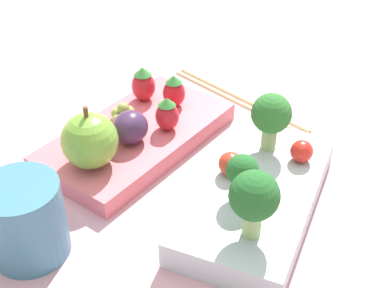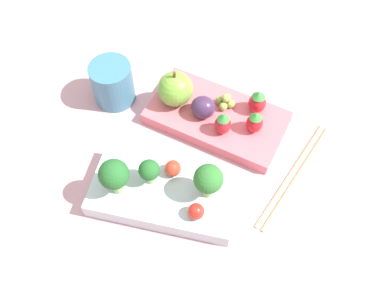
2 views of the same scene
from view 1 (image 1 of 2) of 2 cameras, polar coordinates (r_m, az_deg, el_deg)
ground_plane at (r=0.56m, az=0.35°, el=-3.12°), size 4.00×4.00×0.00m
bento_box_savoury at (r=0.51m, az=6.87°, el=-5.59°), size 0.22×0.13×0.03m
bento_box_fruit at (r=0.59m, az=-5.88°, el=0.77°), size 0.23×0.14×0.02m
broccoli_floret_0 at (r=0.43m, az=6.65°, el=-5.73°), size 0.04×0.04×0.06m
broccoli_floret_1 at (r=0.47m, az=5.40°, el=-3.00°), size 0.03×0.03×0.05m
broccoli_floret_2 at (r=0.53m, az=8.45°, el=3.04°), size 0.04×0.04×0.06m
cherry_tomato_0 at (r=0.53m, az=11.62°, el=-0.76°), size 0.02×0.02×0.02m
cherry_tomato_1 at (r=0.50m, az=4.15°, el=-2.12°), size 0.02×0.02×0.02m
apple at (r=0.53m, az=-10.86°, el=0.37°), size 0.06×0.06×0.07m
strawberry_0 at (r=0.63m, az=-5.22°, el=6.36°), size 0.03×0.03×0.04m
strawberry_1 at (r=0.57m, az=-2.67°, el=3.18°), size 0.03×0.03×0.04m
strawberry_2 at (r=0.61m, az=-1.94°, el=5.63°), size 0.03×0.03×0.04m
plum at (r=0.56m, az=-6.58°, el=1.79°), size 0.04×0.04×0.04m
grape_cluster at (r=0.60m, az=-7.30°, el=3.16°), size 0.03×0.03×0.02m
drinking_cup at (r=0.47m, az=-17.37°, el=-7.75°), size 0.07×0.07×0.07m
chopsticks_pair at (r=0.67m, az=4.96°, el=4.87°), size 0.07×0.21×0.01m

